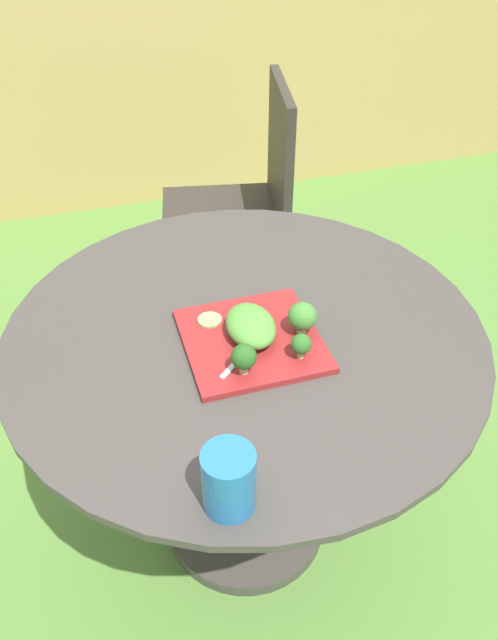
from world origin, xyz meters
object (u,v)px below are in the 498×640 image
(drinking_glass, at_px, (229,483))
(fork, at_px, (248,350))
(salad_plate, at_px, (254,340))
(patio_chair, at_px, (248,192))

(drinking_glass, bearing_deg, fork, 68.39)
(salad_plate, bearing_deg, fork, -122.50)
(patio_chair, bearing_deg, drinking_glass, -108.05)
(salad_plate, bearing_deg, drinking_glass, -112.87)
(patio_chair, xyz_separation_m, salad_plate, (-0.29, -0.99, 0.20))
(patio_chair, distance_m, drinking_glass, 1.43)
(patio_chair, bearing_deg, fork, -106.91)
(drinking_glass, distance_m, fork, 0.34)
(salad_plate, height_order, drinking_glass, drinking_glass)
(fork, bearing_deg, patio_chair, 73.09)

